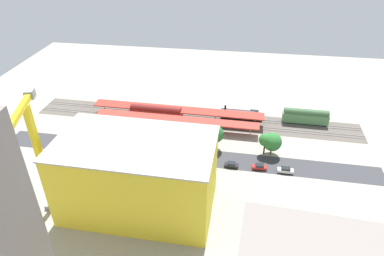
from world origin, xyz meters
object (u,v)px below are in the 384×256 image
street_tree_2 (265,140)px  box_truck_0 (180,163)px  platform_canopy_far (177,110)px  construction_building (137,177)px  platform_canopy_near (176,119)px  parked_car_2 (231,165)px  parked_car_0 (285,170)px  parked_car_1 (259,167)px  passenger_coach (306,116)px  traffic_light (188,153)px  street_tree_1 (272,142)px  parked_car_4 (176,160)px  locomotive (242,115)px  parked_car_3 (205,162)px  tower_crane (35,153)px  street_tree_0 (134,129)px  parked_car_6 (125,155)px  freight_coach_far (156,112)px  parked_car_5 (150,157)px  street_tree_3 (214,134)px

street_tree_2 → box_truck_0: bearing=23.9°
platform_canopy_far → construction_building: bearing=88.3°
platform_canopy_near → parked_car_2: platform_canopy_near is taller
parked_car_0 → parked_car_1: parked_car_0 is taller
passenger_coach → construction_building: (48.70, 50.10, 7.00)m
traffic_light → street_tree_1: bearing=-159.0°
parked_car_4 → platform_canopy_far: bearing=-80.0°
locomotive → parked_car_3: locomotive is taller
traffic_light → parked_car_0: bearing=-178.1°
parked_car_3 → tower_crane: 48.91m
platform_canopy_near → platform_canopy_far: platform_canopy_far is taller
platform_canopy_far → parked_car_1: size_ratio=14.47×
tower_crane → street_tree_0: size_ratio=4.39×
platform_canopy_far → parked_car_1: platform_canopy_far is taller
parked_car_6 → box_truck_0: size_ratio=0.49×
street_tree_2 → street_tree_0: bearing=-0.7°
street_tree_1 → parked_car_6: bearing=10.6°
street_tree_0 → traffic_light: (-20.19, 10.18, -0.39)m
freight_coach_far → traffic_light: traffic_light is taller
platform_canopy_far → parked_car_3: 29.46m
locomotive → parked_car_5: bearing=46.8°
tower_crane → street_tree_1: bearing=-149.2°
parked_car_2 → street_tree_0: street_tree_0 is taller
parked_car_3 → construction_building: (14.98, 20.37, 9.39)m
tower_crane → platform_canopy_near: bearing=-118.2°
passenger_coach → street_tree_3: bearing=33.3°
parked_car_4 → box_truck_0: size_ratio=0.50×
parked_car_6 → street_tree_3: street_tree_3 is taller
parked_car_3 → box_truck_0: box_truck_0 is taller
passenger_coach → parked_car_0: size_ratio=3.41×
freight_coach_far → parked_car_5: (-3.97, 24.47, -2.26)m
parked_car_0 → street_tree_0: size_ratio=0.66×
street_tree_0 → parked_car_6: bearing=86.1°
passenger_coach → parked_car_6: size_ratio=3.89×
freight_coach_far → street_tree_2: street_tree_2 is taller
platform_canopy_far → parked_car_4: bearing=100.0°
construction_building → street_tree_0: construction_building is taller
parked_car_3 → traffic_light: bearing=15.7°
parked_car_1 → parked_car_4: size_ratio=1.02×
platform_canopy_near → box_truck_0: size_ratio=6.82×
parked_car_5 → parked_car_3: bearing=180.0°
street_tree_1 → construction_building: bearing=39.0°
passenger_coach → street_tree_1: 25.22m
parked_car_5 → passenger_coach: bearing=-149.9°
street_tree_1 → traffic_light: (25.45, 9.77, -0.15)m
parked_car_5 → street_tree_2: size_ratio=0.63×
passenger_coach → parked_car_1: (17.04, 29.65, -2.32)m
parked_car_0 → parked_car_3: 24.41m
freight_coach_far → parked_car_1: 45.32m
parked_car_2 → parked_car_4: size_ratio=1.00×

